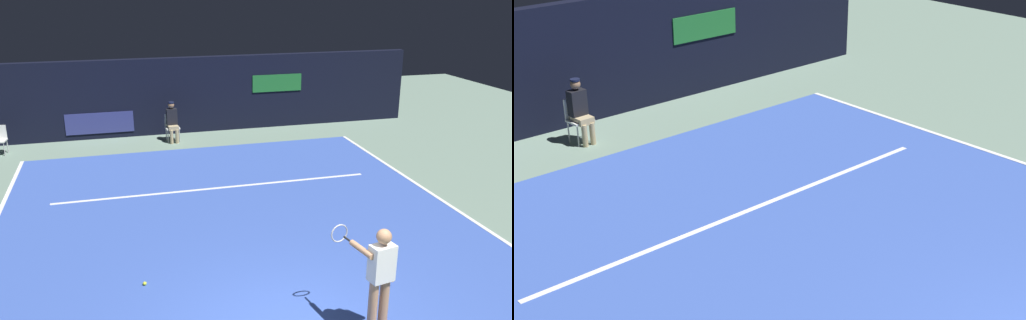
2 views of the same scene
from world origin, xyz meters
The scene contains 8 objects.
ground_plane centered at (0.00, 4.51, 0.00)m, with size 32.08×32.08×0.00m, color slate.
court_surface centered at (0.00, 4.51, 0.01)m, with size 10.30×11.02×0.01m, color #3856B2.
line_sideline_left centered at (5.10, 4.51, 0.01)m, with size 0.10×11.02×0.01m, color white.
line_service centered at (0.00, 6.44, 0.01)m, with size 8.04×0.10×0.01m, color white.
back_wall centered at (0.00, 12.07, 1.30)m, with size 16.43×0.33×2.60m.
tennis_player centered at (1.17, 0.03, 0.99)m, with size 0.75×0.93×1.73m.
line_judge_on_chair centered at (-0.57, 10.98, 0.69)m, with size 0.47×0.55×1.32m.
tennis_ball centered at (-2.09, 2.26, 0.05)m, with size 0.07×0.07×0.07m, color #CCE033.
Camera 1 is at (-2.33, -6.09, 5.04)m, focal length 37.53 mm.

